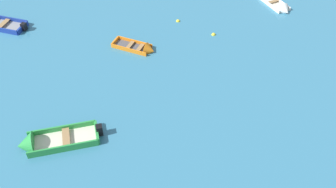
{
  "coord_description": "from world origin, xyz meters",
  "views": [
    {
      "loc": [
        0.89,
        4.14,
        16.03
      ],
      "look_at": [
        0.0,
        20.62,
        0.15
      ],
      "focal_mm": 40.95,
      "sensor_mm": 36.0,
      "label": 1
    }
  ],
  "objects_px": {
    "mooring_buoy_between_boats_left": "(178,21)",
    "mooring_buoy_outer_edge": "(213,35)",
    "rowboat_green_cluster_outer": "(43,142)",
    "rowboat_white_outer_left": "(281,8)",
    "rowboat_orange_distant_center": "(143,49)"
  },
  "relations": [
    {
      "from": "rowboat_green_cluster_outer",
      "to": "mooring_buoy_between_boats_left",
      "type": "height_order",
      "value": "rowboat_green_cluster_outer"
    },
    {
      "from": "rowboat_orange_distant_center",
      "to": "mooring_buoy_between_boats_left",
      "type": "bearing_deg",
      "value": 58.62
    },
    {
      "from": "mooring_buoy_between_boats_left",
      "to": "mooring_buoy_outer_edge",
      "type": "bearing_deg",
      "value": -31.73
    },
    {
      "from": "rowboat_orange_distant_center",
      "to": "mooring_buoy_between_boats_left",
      "type": "height_order",
      "value": "rowboat_orange_distant_center"
    },
    {
      "from": "mooring_buoy_outer_edge",
      "to": "rowboat_green_cluster_outer",
      "type": "bearing_deg",
      "value": -131.41
    },
    {
      "from": "rowboat_white_outer_left",
      "to": "rowboat_orange_distant_center",
      "type": "bearing_deg",
      "value": -150.48
    },
    {
      "from": "rowboat_white_outer_left",
      "to": "mooring_buoy_outer_edge",
      "type": "distance_m",
      "value": 6.54
    },
    {
      "from": "rowboat_orange_distant_center",
      "to": "rowboat_white_outer_left",
      "type": "distance_m",
      "value": 11.8
    },
    {
      "from": "mooring_buoy_between_boats_left",
      "to": "rowboat_orange_distant_center",
      "type": "bearing_deg",
      "value": -121.38
    },
    {
      "from": "rowboat_orange_distant_center",
      "to": "mooring_buoy_outer_edge",
      "type": "relative_size",
      "value": 10.58
    },
    {
      "from": "rowboat_white_outer_left",
      "to": "mooring_buoy_between_boats_left",
      "type": "height_order",
      "value": "rowboat_white_outer_left"
    },
    {
      "from": "rowboat_orange_distant_center",
      "to": "rowboat_green_cluster_outer",
      "type": "bearing_deg",
      "value": -117.66
    },
    {
      "from": "rowboat_orange_distant_center",
      "to": "rowboat_white_outer_left",
      "type": "xyz_separation_m",
      "value": [
        10.27,
        5.82,
        -0.0
      ]
    },
    {
      "from": "rowboat_white_outer_left",
      "to": "mooring_buoy_between_boats_left",
      "type": "distance_m",
      "value": 8.27
    },
    {
      "from": "mooring_buoy_between_boats_left",
      "to": "rowboat_white_outer_left",
      "type": "bearing_deg",
      "value": 14.63
    }
  ]
}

